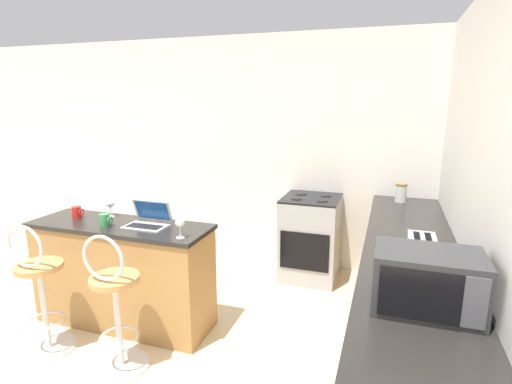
# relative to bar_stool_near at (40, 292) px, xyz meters

# --- Properties ---
(wall_back) EXTENTS (12.00, 0.06, 2.60)m
(wall_back) POSITION_rel_bar_stool_near_xyz_m (0.72, 2.31, 0.81)
(wall_back) COLOR silver
(wall_back) RESTS_ON ground_plane
(breakfast_bar) EXTENTS (1.54, 0.51, 0.90)m
(breakfast_bar) POSITION_rel_bar_stool_near_xyz_m (0.34, 0.54, -0.04)
(breakfast_bar) COLOR #9E703D
(breakfast_bar) RESTS_ON ground_plane
(counter_right) EXTENTS (0.65, 3.17, 0.90)m
(counter_right) POSITION_rel_bar_stool_near_xyz_m (2.61, 0.71, -0.04)
(counter_right) COLOR #9E703D
(counter_right) RESTS_ON ground_plane
(bar_stool_near) EXTENTS (0.40, 0.40, 1.04)m
(bar_stool_near) POSITION_rel_bar_stool_near_xyz_m (0.00, 0.00, 0.00)
(bar_stool_near) COLOR silver
(bar_stool_near) RESTS_ON ground_plane
(bar_stool_far) EXTENTS (0.40, 0.40, 1.04)m
(bar_stool_far) POSITION_rel_bar_stool_near_xyz_m (0.67, 0.00, 0.00)
(bar_stool_far) COLOR silver
(bar_stool_far) RESTS_ON ground_plane
(laptop) EXTENTS (0.34, 0.25, 0.20)m
(laptop) POSITION_rel_bar_stool_near_xyz_m (0.59, 0.58, 0.46)
(laptop) COLOR #B7BABF
(laptop) RESTS_ON breakfast_bar
(microwave) EXTENTS (0.50, 0.34, 0.30)m
(microwave) POSITION_rel_bar_stool_near_xyz_m (2.63, -0.15, 0.55)
(microwave) COLOR #2D2D30
(microwave) RESTS_ON counter_right
(toaster) EXTENTS (0.18, 0.27, 0.19)m
(toaster) POSITION_rel_bar_stool_near_xyz_m (2.64, 0.40, 0.50)
(toaster) COLOR #9EA3A8
(toaster) RESTS_ON counter_right
(stove_range) EXTENTS (0.59, 0.61, 0.90)m
(stove_range) POSITION_rel_bar_stool_near_xyz_m (1.66, 1.96, -0.04)
(stove_range) COLOR #9EA3A8
(stove_range) RESTS_ON ground_plane
(wine_glass_short) EXTENTS (0.08, 0.08, 0.16)m
(wine_glass_short) POSITION_rel_bar_stool_near_xyz_m (0.14, 0.69, 0.52)
(wine_glass_short) COLOR silver
(wine_glass_short) RESTS_ON breakfast_bar
(storage_jar) EXTENTS (0.11, 0.11, 0.19)m
(storage_jar) POSITION_rel_bar_stool_near_xyz_m (2.55, 2.06, 0.50)
(storage_jar) COLOR silver
(storage_jar) RESTS_ON counter_right
(mug_green) EXTENTS (0.10, 0.08, 0.10)m
(mug_green) POSITION_rel_bar_stool_near_xyz_m (0.28, 0.44, 0.46)
(mug_green) COLOR #338447
(mug_green) RESTS_ON breakfast_bar
(wine_glass_tall) EXTENTS (0.07, 0.07, 0.15)m
(wine_glass_tall) POSITION_rel_bar_stool_near_xyz_m (0.99, 0.39, 0.52)
(wine_glass_tall) COLOR silver
(wine_glass_tall) RESTS_ON breakfast_bar
(mug_red) EXTENTS (0.10, 0.08, 0.10)m
(mug_red) POSITION_rel_bar_stool_near_xyz_m (-0.11, 0.56, 0.46)
(mug_red) COLOR red
(mug_red) RESTS_ON breakfast_bar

